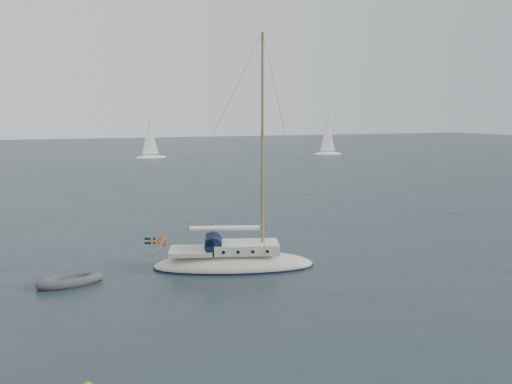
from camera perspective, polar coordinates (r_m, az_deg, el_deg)
name	(u,v)px	position (r m, az deg, el deg)	size (l,w,h in m)	color
ground	(265,262)	(27.34, 1.04, -7.98)	(300.00, 300.00, 0.00)	black
sailboat	(234,250)	(26.09, -2.53, -6.66)	(8.75, 2.62, 12.46)	beige
dinghy	(70,280)	(25.40, -20.49, -9.44)	(3.09, 1.39, 0.44)	#48484D
distant_yacht_b	(328,137)	(100.21, 8.20, 6.25)	(6.14, 3.27, 8.14)	white
distant_yacht_c	(150,140)	(93.22, -12.03, 5.83)	(5.79, 3.09, 7.68)	white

